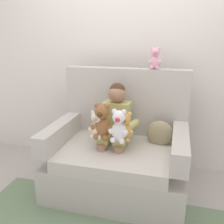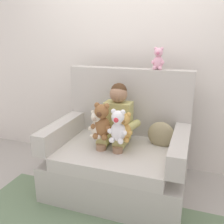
% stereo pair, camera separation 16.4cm
% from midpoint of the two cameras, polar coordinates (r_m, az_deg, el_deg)
% --- Properties ---
extents(ground_plane, '(8.00, 8.00, 0.00)m').
position_cam_midpoint_polar(ground_plane, '(2.61, 3.17, -17.42)').
color(ground_plane, '#ADA89E').
extents(back_wall, '(6.00, 0.10, 2.60)m').
position_cam_midpoint_polar(back_wall, '(2.85, 7.71, 13.34)').
color(back_wall, silver).
rests_on(back_wall, ground).
extents(armchair, '(1.28, 0.90, 1.17)m').
position_cam_midpoint_polar(armchair, '(2.48, 3.67, -9.91)').
color(armchair, '#BCB7AD').
rests_on(armchair, ground).
extents(seated_child, '(0.45, 0.39, 0.82)m').
position_cam_midpoint_polar(seated_child, '(2.37, 2.95, -2.43)').
color(seated_child, tan).
rests_on(seated_child, armchair).
extents(plush_white, '(0.18, 0.14, 0.30)m').
position_cam_midpoint_polar(plush_white, '(2.15, 3.59, -3.46)').
color(plush_white, white).
rests_on(plush_white, armchair).
extents(plush_honey, '(0.16, 0.13, 0.27)m').
position_cam_midpoint_polar(plush_honey, '(2.18, 5.04, -3.60)').
color(plush_honey, gold).
rests_on(plush_honey, armchair).
extents(plush_cream, '(0.15, 0.12, 0.26)m').
position_cam_midpoint_polar(plush_cream, '(2.25, -1.45, -3.02)').
color(plush_cream, silver).
rests_on(plush_cream, armchair).
extents(plush_brown, '(0.20, 0.16, 0.33)m').
position_cam_midpoint_polar(plush_brown, '(2.22, -0.25, -2.31)').
color(plush_brown, brown).
rests_on(plush_brown, armchair).
extents(plush_pink_on_backrest, '(0.13, 0.10, 0.21)m').
position_cam_midpoint_polar(plush_pink_on_backrest, '(2.48, 12.53, 11.81)').
color(plush_pink_on_backrest, '#EAA8BC').
rests_on(plush_pink_on_backrest, armchair).
extents(throw_pillow, '(0.27, 0.15, 0.26)m').
position_cam_midpoint_polar(throw_pillow, '(2.42, 13.20, -5.23)').
color(throw_pillow, '#998C66').
rests_on(throw_pillow, armchair).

